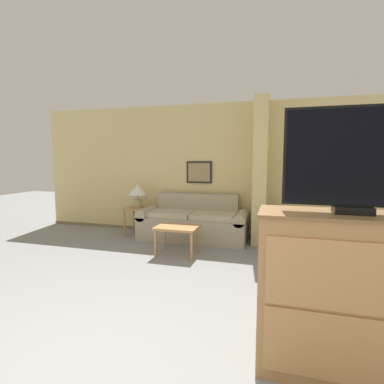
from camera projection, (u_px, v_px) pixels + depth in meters
wall_back at (216, 170)px, 5.97m from camera, size 7.70×0.16×2.60m
wall_partition_pillar at (260, 171)px, 5.37m from camera, size 0.24×0.62×2.60m
couch at (194, 223)px, 5.70m from camera, size 2.04×0.84×0.84m
coffee_table at (177, 230)px, 4.76m from camera, size 0.67×0.49×0.46m
side_table at (138, 211)px, 6.07m from camera, size 0.47×0.47×0.55m
table_lamp at (138, 191)px, 6.03m from camera, size 0.38×0.38×0.46m
tv_dresser at (347, 296)px, 2.06m from camera, size 1.22×0.47×1.16m
tv at (355, 160)px, 1.96m from camera, size 0.91×0.16×0.71m
bed at (337, 241)px, 4.49m from camera, size 1.53×1.93×0.57m
backpack at (354, 211)px, 4.06m from camera, size 0.33×0.27×0.48m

